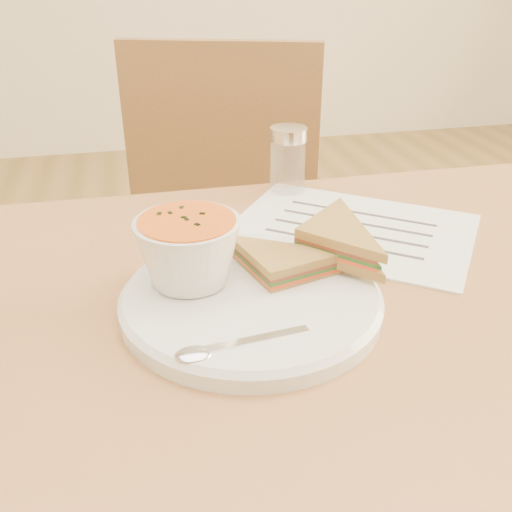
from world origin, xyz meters
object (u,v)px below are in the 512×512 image
object	(u,v)px
chair_far	(211,292)
plate	(251,300)
soup_bowl	(189,254)
condiment_shaker	(288,160)

from	to	relation	value
chair_far	plate	distance (m)	0.57
soup_bowl	condiment_shaker	xyz separation A→B (m)	(0.19, 0.28, -0.00)
condiment_shaker	plate	bearing A→B (deg)	-112.19
plate	soup_bowl	xyz separation A→B (m)	(-0.06, 0.03, 0.05)
plate	soup_bowl	bearing A→B (deg)	152.19
soup_bowl	condiment_shaker	distance (m)	0.34
chair_far	soup_bowl	xyz separation A→B (m)	(-0.08, -0.46, 0.34)
plate	soup_bowl	world-z (taller)	soup_bowl
chair_far	plate	xyz separation A→B (m)	(-0.02, -0.49, 0.29)
soup_bowl	plate	bearing A→B (deg)	-27.81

